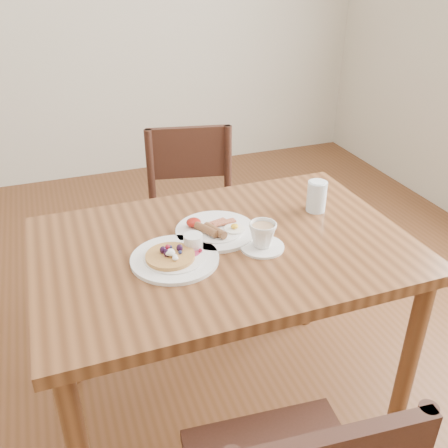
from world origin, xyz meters
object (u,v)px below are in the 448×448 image
at_px(breakfast_plate, 215,230).
at_px(teacup_saucer, 263,237).
at_px(dining_table, 224,268).
at_px(pancake_plate, 176,256).
at_px(chair_far, 194,217).
at_px(water_glass, 317,196).

distance_m(breakfast_plate, teacup_saucer, 0.18).
height_order(dining_table, pancake_plate, pancake_plate).
relative_size(pancake_plate, breakfast_plate, 1.00).
bearing_deg(chair_far, breakfast_plate, 92.08).
xyz_separation_m(breakfast_plate, teacup_saucer, (0.11, -0.14, 0.03)).
bearing_deg(pancake_plate, water_glass, 14.24).
relative_size(dining_table, teacup_saucer, 8.57).
relative_size(dining_table, chair_far, 1.36).
bearing_deg(water_glass, pancake_plate, -165.76).
xyz_separation_m(breakfast_plate, water_glass, (0.40, 0.03, 0.04)).
relative_size(breakfast_plate, water_glass, 2.43).
height_order(teacup_saucer, water_glass, water_glass).
bearing_deg(water_glass, teacup_saucer, -149.39).
distance_m(chair_far, pancake_plate, 0.80).
relative_size(chair_far, pancake_plate, 3.26).
bearing_deg(chair_far, dining_table, 93.61).
bearing_deg(chair_far, pancake_plate, 80.93).
distance_m(dining_table, breakfast_plate, 0.13).
relative_size(pancake_plate, teacup_saucer, 1.93).
relative_size(chair_far, water_glass, 7.91).
bearing_deg(dining_table, water_glass, 14.43).
distance_m(teacup_saucer, water_glass, 0.33).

